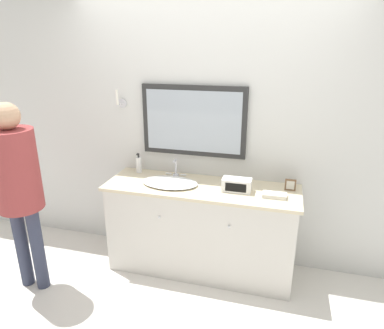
{
  "coord_description": "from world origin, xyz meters",
  "views": [
    {
      "loc": [
        0.67,
        -2.45,
        2.07
      ],
      "look_at": [
        -0.09,
        0.31,
        1.06
      ],
      "focal_mm": 32.0,
      "sensor_mm": 36.0,
      "label": 1
    }
  ],
  "objects_px": {
    "sink_basin": "(170,182)",
    "soap_bottle": "(139,164)",
    "person": "(17,179)",
    "appliance_box": "(237,185)",
    "picture_frame": "(290,185)"
  },
  "relations": [
    {
      "from": "sink_basin",
      "to": "person",
      "type": "bearing_deg",
      "value": -150.68
    },
    {
      "from": "soap_bottle",
      "to": "picture_frame",
      "type": "xyz_separation_m",
      "value": [
        1.46,
        -0.07,
        -0.03
      ]
    },
    {
      "from": "sink_basin",
      "to": "picture_frame",
      "type": "xyz_separation_m",
      "value": [
        1.06,
        0.13,
        0.03
      ]
    },
    {
      "from": "soap_bottle",
      "to": "person",
      "type": "relative_size",
      "value": 0.12
    },
    {
      "from": "sink_basin",
      "to": "picture_frame",
      "type": "bearing_deg",
      "value": 7.25
    },
    {
      "from": "appliance_box",
      "to": "person",
      "type": "bearing_deg",
      "value": -160.09
    },
    {
      "from": "appliance_box",
      "to": "picture_frame",
      "type": "relative_size",
      "value": 2.4
    },
    {
      "from": "appliance_box",
      "to": "soap_bottle",
      "type": "bearing_deg",
      "value": 168.36
    },
    {
      "from": "sink_basin",
      "to": "appliance_box",
      "type": "relative_size",
      "value": 2.06
    },
    {
      "from": "person",
      "to": "soap_bottle",
      "type": "bearing_deg",
      "value": 49.57
    },
    {
      "from": "appliance_box",
      "to": "picture_frame",
      "type": "bearing_deg",
      "value": 16.54
    },
    {
      "from": "soap_bottle",
      "to": "person",
      "type": "xyz_separation_m",
      "value": [
        -0.7,
        -0.83,
        0.09
      ]
    },
    {
      "from": "appliance_box",
      "to": "picture_frame",
      "type": "xyz_separation_m",
      "value": [
        0.45,
        0.13,
        -0.0
      ]
    },
    {
      "from": "soap_bottle",
      "to": "appliance_box",
      "type": "height_order",
      "value": "soap_bottle"
    },
    {
      "from": "sink_basin",
      "to": "soap_bottle",
      "type": "relative_size",
      "value": 2.6
    }
  ]
}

